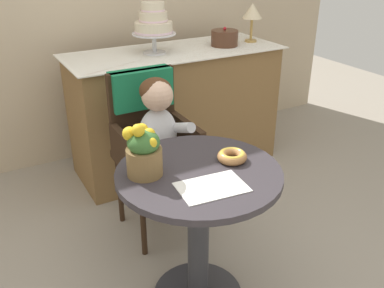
% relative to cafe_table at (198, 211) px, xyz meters
% --- Properties ---
extents(cafe_table, '(0.72, 0.72, 0.72)m').
position_rel_cafe_table_xyz_m(cafe_table, '(0.00, 0.00, 0.00)').
color(cafe_table, '#332D33').
rests_on(cafe_table, ground).
extents(wicker_chair, '(0.42, 0.45, 0.95)m').
position_rel_cafe_table_xyz_m(wicker_chair, '(0.07, 0.70, 0.13)').
color(wicker_chair, '#332114').
rests_on(wicker_chair, ground).
extents(seated_child, '(0.27, 0.32, 0.73)m').
position_rel_cafe_table_xyz_m(seated_child, '(0.07, 0.54, 0.17)').
color(seated_child, silver).
rests_on(seated_child, ground).
extents(paper_napkin, '(0.29, 0.21, 0.00)m').
position_rel_cafe_table_xyz_m(paper_napkin, '(-0.02, -0.15, 0.21)').
color(paper_napkin, white).
rests_on(paper_napkin, cafe_table).
extents(donut_front, '(0.13, 0.13, 0.04)m').
position_rel_cafe_table_xyz_m(donut_front, '(0.17, 0.01, 0.24)').
color(donut_front, '#AD7542').
rests_on(donut_front, cafe_table).
extents(flower_vase, '(0.15, 0.15, 0.24)m').
position_rel_cafe_table_xyz_m(flower_vase, '(-0.21, 0.08, 0.32)').
color(flower_vase, brown).
rests_on(flower_vase, cafe_table).
extents(display_counter, '(1.56, 0.62, 0.90)m').
position_rel_cafe_table_xyz_m(display_counter, '(0.55, 1.30, -0.05)').
color(display_counter, olive).
rests_on(display_counter, ground).
extents(tiered_cake_stand, '(0.30, 0.30, 0.34)m').
position_rel_cafe_table_xyz_m(tiered_cake_stand, '(0.39, 1.30, 0.59)').
color(tiered_cake_stand, silver).
rests_on(tiered_cake_stand, display_counter).
extents(round_layer_cake, '(0.20, 0.20, 0.14)m').
position_rel_cafe_table_xyz_m(round_layer_cake, '(0.94, 1.26, 0.45)').
color(round_layer_cake, '#4C2D1E').
rests_on(round_layer_cake, display_counter).
extents(table_lamp, '(0.15, 0.15, 0.28)m').
position_rel_cafe_table_xyz_m(table_lamp, '(1.19, 1.27, 0.61)').
color(table_lamp, '#B28C47').
rests_on(table_lamp, display_counter).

